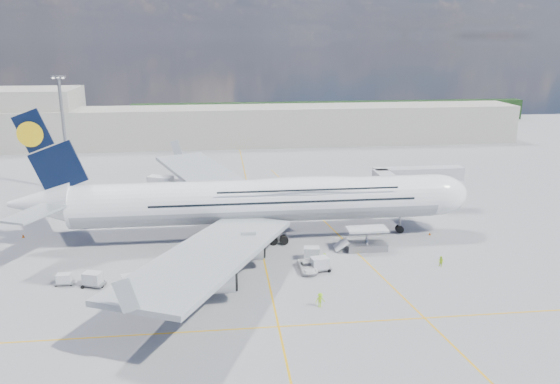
{
  "coord_description": "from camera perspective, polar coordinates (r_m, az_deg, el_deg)",
  "views": [
    {
      "loc": [
        -6.54,
        -78.16,
        33.64
      ],
      "look_at": [
        3.4,
        8.0,
        8.77
      ],
      "focal_mm": 35.0,
      "sensor_mm": 36.0,
      "label": 1
    }
  ],
  "objects": [
    {
      "name": "light_mast",
      "position": [
        129.25,
        -21.61,
        5.78
      ],
      "size": [
        3.0,
        0.7,
        25.5
      ],
      "color": "gray",
      "rests_on": "ground"
    },
    {
      "name": "cargo_loader",
      "position": [
        90.36,
        8.89,
        -5.21
      ],
      "size": [
        8.53,
        3.2,
        3.67
      ],
      "color": "silver",
      "rests_on": "ground"
    },
    {
      "name": "dolly_nose_far",
      "position": [
        81.67,
        4.15,
        -7.49
      ],
      "size": [
        3.69,
        2.47,
        2.14
      ],
      "rotation": [
        0.0,
        0.0,
        0.21
      ],
      "color": "gray",
      "rests_on": "ground"
    },
    {
      "name": "dolly_row_b",
      "position": [
        79.33,
        -15.42,
        -8.91
      ],
      "size": [
        3.31,
        2.44,
        1.88
      ],
      "rotation": [
        0.0,
        0.0,
        0.33
      ],
      "color": "gray",
      "rests_on": "ground"
    },
    {
      "name": "terminal",
      "position": [
        175.48,
        -4.39,
        6.89
      ],
      "size": [
        180.0,
        16.0,
        12.0
      ],
      "primitive_type": "cube",
      "color": "#B2AD9E",
      "rests_on": "ground"
    },
    {
      "name": "dolly_nose_near",
      "position": [
        85.53,
        3.32,
        -6.38
      ],
      "size": [
        3.48,
        2.18,
        2.07
      ],
      "rotation": [
        0.0,
        0.0,
        -0.14
      ],
      "color": "gray",
      "rests_on": "ground"
    },
    {
      "name": "hangar",
      "position": [
        190.73,
        -26.16,
        6.95
      ],
      "size": [
        40.0,
        22.0,
        18.0
      ],
      "primitive_type": "cube",
      "color": "#B2AD9E",
      "rests_on": "ground"
    },
    {
      "name": "crew_loader",
      "position": [
        86.43,
        16.47,
        -6.99
      ],
      "size": [
        1.0,
        1.06,
        1.72
      ],
      "primitive_type": "imported",
      "rotation": [
        0.0,
        0.0,
        -0.98
      ],
      "color": "#B8ED19",
      "rests_on": "ground"
    },
    {
      "name": "catering_truck_inner",
      "position": [
        111.05,
        -3.45,
        -0.71
      ],
      "size": [
        6.49,
        3.06,
        3.74
      ],
      "rotation": [
        0.0,
        0.0,
        -0.14
      ],
      "color": "gray",
      "rests_on": "ground"
    },
    {
      "name": "crew_wing",
      "position": [
        78.56,
        -10.86,
        -8.86
      ],
      "size": [
        0.57,
        1.2,
        1.99
      ],
      "primitive_type": "imported",
      "rotation": [
        0.0,
        0.0,
        1.49
      ],
      "color": "#BFE518",
      "rests_on": "ground"
    },
    {
      "name": "dolly_row_c",
      "position": [
        73.24,
        -14.81,
        -11.06
      ],
      "size": [
        3.05,
        1.87,
        1.83
      ],
      "rotation": [
        0.0,
        0.0,
        0.12
      ],
      "color": "gray",
      "rests_on": "ground"
    },
    {
      "name": "catering_truck_outer",
      "position": [
        121.43,
        -11.99,
        0.55
      ],
      "size": [
        7.9,
        5.0,
        4.38
      ],
      "rotation": [
        0.0,
        0.0,
        -0.37
      ],
      "color": "gray",
      "rests_on": "ground"
    },
    {
      "name": "cone_wing_left_outer",
      "position": [
        123.22,
        -7.05,
        0.18
      ],
      "size": [
        0.5,
        0.5,
        0.64
      ],
      "color": "#D5590B",
      "rests_on": "ground"
    },
    {
      "name": "dolly_back",
      "position": [
        83.04,
        -21.64,
        -8.44
      ],
      "size": [
        2.6,
        1.39,
        1.64
      ],
      "rotation": [
        0.0,
        0.0,
        -0.0
      ],
      "color": "gray",
      "rests_on": "ground"
    },
    {
      "name": "ground",
      "position": [
        85.35,
        -1.67,
        -7.22
      ],
      "size": [
        300.0,
        300.0,
        0.0
      ],
      "primitive_type": "plane",
      "color": "gray",
      "rests_on": "ground"
    },
    {
      "name": "cone_nose",
      "position": [
        99.47,
        15.38,
        -4.21
      ],
      "size": [
        0.42,
        0.42,
        0.53
      ],
      "color": "#D5590B",
      "rests_on": "ground"
    },
    {
      "name": "crew_tug",
      "position": [
        71.58,
        4.21,
        -11.19
      ],
      "size": [
        1.37,
        0.92,
        1.97
      ],
      "primitive_type": "imported",
      "rotation": [
        0.0,
        0.0,
        0.16
      ],
      "color": "#97DA16",
      "rests_on": "ground"
    },
    {
      "name": "taxi_line_diag",
      "position": [
        96.57,
        6.14,
        -4.48
      ],
      "size": [
        14.16,
        99.06,
        0.01
      ],
      "primitive_type": "cube",
      "rotation": [
        0.0,
        0.0,
        0.14
      ],
      "color": "#DD9E0B",
      "rests_on": "ground"
    },
    {
      "name": "cone_tail",
      "position": [
        104.68,
        -25.26,
        -4.17
      ],
      "size": [
        0.49,
        0.49,
        0.63
      ],
      "color": "#D5590B",
      "rests_on": "ground"
    },
    {
      "name": "jet_bridge",
      "position": [
        108.9,
        13.14,
        1.33
      ],
      "size": [
        18.8,
        12.1,
        8.5
      ],
      "color": "#B7B7BC",
      "rests_on": "ground"
    },
    {
      "name": "dolly_row_a",
      "position": [
        81.06,
        -19.0,
        -8.59
      ],
      "size": [
        3.67,
        2.71,
        2.08
      ],
      "rotation": [
        0.0,
        0.0,
        -0.33
      ],
      "color": "gray",
      "rests_on": "ground"
    },
    {
      "name": "taxi_line_main",
      "position": [
        85.34,
        -1.67,
        -7.22
      ],
      "size": [
        0.25,
        220.0,
        0.01
      ],
      "primitive_type": "cube",
      "color": "#DD9E0B",
      "rests_on": "ground"
    },
    {
      "name": "service_van",
      "position": [
        81.7,
        2.86,
        -7.8
      ],
      "size": [
        2.55,
        5.15,
        1.4
      ],
      "primitive_type": "imported",
      "rotation": [
        0.0,
        0.0,
        0.04
      ],
      "color": "silver",
      "rests_on": "ground"
    },
    {
      "name": "crew_van",
      "position": [
        84.53,
        4.68,
        -6.91
      ],
      "size": [
        0.71,
        0.9,
        1.63
      ],
      "primitive_type": "imported",
      "rotation": [
        0.0,
        0.0,
        1.83
      ],
      "color": "#AAF519",
      "rests_on": "ground"
    },
    {
      "name": "taxi_line_cross",
      "position": [
        67.51,
        -0.15,
        -13.88
      ],
      "size": [
        120.0,
        0.25,
        0.01
      ],
      "primitive_type": "cube",
      "color": "#DD9E0B",
      "rests_on": "ground"
    },
    {
      "name": "cone_wing_right_inner",
      "position": [
        77.95,
        -7.72,
        -9.47
      ],
      "size": [
        0.5,
        0.5,
        0.64
      ],
      "color": "#D5590B",
      "rests_on": "ground"
    },
    {
      "name": "tree_line",
      "position": [
        225.03,
        5.47,
        8.36
      ],
      "size": [
        160.0,
        6.0,
        8.0
      ],
      "primitive_type": "cube",
      "color": "#193814",
      "rests_on": "ground"
    },
    {
      "name": "airliner",
      "position": [
        92.39,
        -2.08,
        -0.86
      ],
      "size": [
        77.26,
        79.15,
        23.71
      ],
      "color": "white",
      "rests_on": "ground"
    },
    {
      "name": "cone_wing_right_outer",
      "position": [
        72.93,
        -11.5,
        -11.58
      ],
      "size": [
        0.44,
        0.44,
        0.56
      ],
      "color": "#D5590B",
      "rests_on": "ground"
    },
    {
      "name": "baggage_tug",
      "position": [
        81.7,
        -9.24,
        -7.89
      ],
      "size": [
        3.34,
        2.38,
        1.9
      ],
      "rotation": [
        0.0,
        0.0,
        0.35
      ],
      "color": "white",
      "rests_on": "ground"
    },
    {
      "name": "cone_wing_left_inner",
      "position": [
        114.1,
        -7.55,
        -1.17
      ],
      "size": [
        0.38,
        0.38,
        0.48
      ],
      "color": "#D5590B",
      "rests_on": "ground"
    },
    {
      "name": "crew_nose",
      "position": [
        97.84,
        10.25,
        -3.88
      ],
      "size": [
        0.69,
        0.57,
        1.61
      ],
      "primitive_type": "imported",
      "rotation": [
        0.0,
        0.0,
        0.37
      ],
      "color": "#B9ED18",
      "rests_on": "ground"
    }
  ]
}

